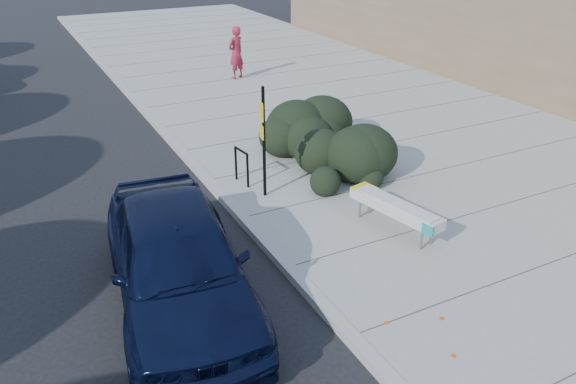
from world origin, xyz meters
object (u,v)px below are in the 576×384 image
object	(u,v)px
sign_post	(263,136)
sedan_navy	(178,260)
bench	(395,208)
bike_rack	(242,163)
pedestrian	(236,53)

from	to	relation	value
sign_post	sedan_navy	bearing A→B (deg)	-125.77
bench	sign_post	distance (m)	3.11
bench	bike_rack	bearing A→B (deg)	106.01
bike_rack	sedan_navy	bearing A→B (deg)	-134.14
bike_rack	pedestrian	world-z (taller)	pedestrian
sedan_navy	sign_post	bearing A→B (deg)	51.95
sign_post	sedan_navy	size ratio (longest dim) A/B	0.49
bike_rack	sedan_navy	distance (m)	4.30
pedestrian	bench	bearing A→B (deg)	57.12
bike_rack	sedan_navy	size ratio (longest dim) A/B	0.17
bike_rack	pedestrian	bearing A→B (deg)	60.22
bench	pedestrian	world-z (taller)	pedestrian
bench	pedestrian	distance (m)	11.94
bike_rack	pedestrian	xyz separation A→B (m)	(3.43, 8.51, 0.45)
sedan_navy	pedestrian	size ratio (longest dim) A/B	2.62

